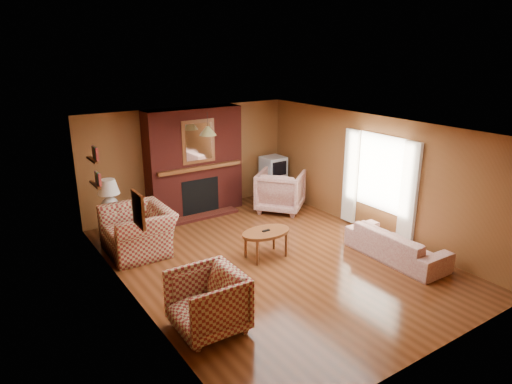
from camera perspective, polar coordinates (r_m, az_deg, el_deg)
floor at (r=8.32m, az=1.95°, el=-8.45°), size 6.50×6.50×0.00m
ceiling at (r=7.57m, az=2.14°, el=8.07°), size 6.50×6.50×0.00m
wall_back at (r=10.57m, az=-8.34°, el=4.05°), size 6.50×0.00×6.50m
wall_front at (r=5.76m, az=21.56°, el=-9.05°), size 6.50×0.00×6.50m
wall_left at (r=6.79m, az=-15.38°, el=-4.26°), size 0.00×6.50×6.50m
wall_right at (r=9.49m, az=14.40°, el=2.09°), size 0.00×6.50×6.50m
fireplace at (r=10.34m, az=-7.69°, el=3.67°), size 2.20×0.82×2.40m
window_right at (r=9.34m, az=15.07°, el=1.33°), size 0.10×1.85×2.00m
bookshelf at (r=8.42m, az=-19.50°, el=2.94°), size 0.09×0.55×0.71m
botanical_print at (r=6.41m, az=-14.48°, el=-2.17°), size 0.05×0.40×0.50m
pendant_light at (r=9.57m, az=-6.05°, el=7.61°), size 0.36×0.36×0.48m
plaid_loveseat at (r=8.74m, az=-14.51°, el=-4.70°), size 1.14×1.30×0.84m
plaid_armchair at (r=6.29m, az=-6.10°, el=-13.50°), size 0.94×0.92×0.84m
floral_sofa at (r=8.63m, az=17.14°, el=-6.26°), size 0.77×1.90×0.55m
floral_armchair at (r=10.60m, az=3.08°, el=0.14°), size 1.43×1.42×0.94m
coffee_table at (r=8.24m, az=1.26°, el=-5.29°), size 0.94×0.59×0.53m
side_table at (r=9.42m, az=-17.51°, el=-4.16°), size 0.44×0.44×0.57m
table_lamp at (r=9.20m, az=-17.90°, el=-0.30°), size 0.41×0.41×0.68m
tv_stand at (r=11.44m, az=2.13°, el=0.60°), size 0.55×0.51×0.59m
crt_tv at (r=11.29m, az=2.18°, el=3.22°), size 0.54×0.54×0.49m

